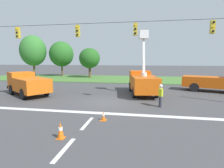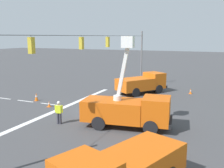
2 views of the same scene
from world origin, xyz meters
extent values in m
plane|color=#424244|center=(0.00, 0.00, 0.00)|extent=(200.00, 200.00, 0.00)
cube|color=#477533|center=(0.00, 18.00, 0.05)|extent=(56.00, 12.00, 0.10)
cube|color=silver|center=(0.00, -3.22, 0.00)|extent=(17.60, 0.50, 0.01)
cube|color=silver|center=(0.00, -5.22, 0.00)|extent=(0.20, 2.00, 0.01)
cube|color=silver|center=(0.00, -8.22, 0.00)|extent=(0.20, 2.00, 0.01)
cylinder|color=black|center=(0.00, 0.00, 6.60)|extent=(26.00, 0.03, 0.03)
cylinder|color=black|center=(-8.02, 0.00, 6.55)|extent=(0.02, 0.02, 0.10)
cube|color=gold|center=(-8.02, 0.00, 6.02)|extent=(0.32, 0.28, 0.96)
cylinder|color=yellow|center=(-8.02, -0.16, 6.34)|extent=(0.16, 0.05, 0.16)
cylinder|color=black|center=(-8.02, -0.16, 6.02)|extent=(0.16, 0.05, 0.16)
cylinder|color=black|center=(-8.02, -0.16, 5.70)|extent=(0.16, 0.05, 0.16)
cylinder|color=black|center=(-2.39, 0.00, 6.55)|extent=(0.02, 0.02, 0.10)
cube|color=gold|center=(-2.39, 0.00, 6.02)|extent=(0.32, 0.28, 0.96)
cylinder|color=yellow|center=(-2.39, -0.16, 6.34)|extent=(0.16, 0.05, 0.16)
cylinder|color=black|center=(-2.39, -0.16, 6.02)|extent=(0.16, 0.05, 0.16)
cylinder|color=black|center=(-2.39, -0.16, 5.70)|extent=(0.16, 0.05, 0.16)
cylinder|color=black|center=(2.43, 0.00, 6.55)|extent=(0.02, 0.02, 0.10)
cube|color=gold|center=(2.43, 0.00, 6.02)|extent=(0.32, 0.28, 0.96)
cylinder|color=yellow|center=(2.43, -0.16, 6.34)|extent=(0.16, 0.05, 0.16)
cylinder|color=black|center=(2.43, -0.16, 6.02)|extent=(0.16, 0.05, 0.16)
cylinder|color=black|center=(2.43, -0.16, 5.70)|extent=(0.16, 0.05, 0.16)
cylinder|color=black|center=(8.11, 0.00, 6.55)|extent=(0.02, 0.02, 0.10)
cube|color=gold|center=(8.11, 0.00, 6.02)|extent=(0.32, 0.28, 0.96)
cylinder|color=black|center=(8.11, -0.16, 6.34)|extent=(0.16, 0.05, 0.16)
cylinder|color=yellow|center=(8.11, -0.16, 6.02)|extent=(0.16, 0.05, 0.16)
cylinder|color=black|center=(8.11, -0.16, 5.70)|extent=(0.16, 0.05, 0.16)
cylinder|color=brown|center=(-19.67, 19.43, 1.62)|extent=(0.40, 0.40, 3.24)
ellipsoid|color=#33752D|center=(-19.67, 19.43, 5.51)|extent=(5.35, 5.22, 6.36)
cylinder|color=brown|center=(-14.21, 21.27, 1.34)|extent=(0.35, 0.35, 2.68)
ellipsoid|color=#286623|center=(-14.21, 21.27, 4.84)|extent=(5.10, 5.19, 5.34)
cylinder|color=brown|center=(-7.27, 19.12, 1.10)|extent=(0.47, 0.47, 2.20)
ellipsoid|color=#235B1E|center=(-7.27, 19.12, 3.94)|extent=(4.09, 4.34, 3.94)
cube|color=#D6560F|center=(3.26, 3.06, 1.24)|extent=(3.00, 4.68, 1.48)
cube|color=#D6560F|center=(2.78, 6.14, 1.42)|extent=(2.52, 2.20, 1.84)
cube|color=#1E2838|center=(2.68, 6.79, 1.74)|extent=(1.99, 0.41, 0.83)
cube|color=black|center=(2.62, 7.15, 0.65)|extent=(2.34, 0.52, 0.30)
cylinder|color=black|center=(1.75, 5.73, 0.50)|extent=(0.43, 1.03, 1.00)
cylinder|color=black|center=(3.88, 6.06, 0.50)|extent=(0.43, 1.03, 1.00)
cylinder|color=black|center=(2.32, 2.12, 0.50)|extent=(0.43, 1.03, 1.00)
cylinder|color=black|center=(4.45, 2.46, 0.50)|extent=(0.43, 1.03, 1.00)
cylinder|color=silver|center=(3.22, 3.37, 2.16)|extent=(0.60, 0.60, 0.36)
cube|color=white|center=(3.16, 3.73, 3.94)|extent=(0.39, 1.00, 3.97)
cube|color=white|center=(3.10, 4.10, 6.16)|extent=(1.01, 0.93, 0.80)
cube|color=orange|center=(-7.67, 0.97, 1.16)|extent=(4.66, 4.24, 1.32)
cube|color=orange|center=(-10.02, 2.59, 1.40)|extent=(2.72, 2.87, 1.80)
cube|color=#1E2838|center=(-10.51, 2.93, 1.72)|extent=(1.24, 1.74, 0.81)
cube|color=black|center=(-10.79, 3.12, 0.65)|extent=(1.49, 2.07, 0.30)
cylinder|color=black|center=(-10.46, 1.55, 0.50)|extent=(0.98, 0.80, 1.00)
cylinder|color=black|center=(-9.21, 3.37, 0.50)|extent=(0.98, 0.80, 1.00)
cylinder|color=black|center=(-7.70, -0.34, 0.50)|extent=(0.98, 0.80, 1.00)
cylinder|color=black|center=(-6.45, 1.48, 0.50)|extent=(0.98, 0.80, 1.00)
cube|color=#D6560F|center=(10.02, 7.26, 1.10)|extent=(4.79, 3.60, 1.19)
cylinder|color=black|center=(9.66, 8.51, 0.50)|extent=(1.04, 0.60, 1.00)
cylinder|color=black|center=(8.95, 6.53, 0.50)|extent=(1.04, 0.60, 1.00)
cylinder|color=#383842|center=(4.46, -0.77, 0.42)|extent=(0.18, 0.18, 0.85)
cylinder|color=#383842|center=(4.50, -0.97, 0.42)|extent=(0.18, 0.18, 0.85)
cube|color=#D8EA26|center=(4.48, -0.87, 1.15)|extent=(0.31, 0.44, 0.60)
cube|color=silver|center=(4.48, -0.87, 1.15)|extent=(0.16, 0.43, 0.62)
cylinder|color=#D8EA26|center=(4.43, -0.61, 1.18)|extent=(0.11, 0.11, 0.55)
cylinder|color=#D8EA26|center=(4.53, -1.14, 1.18)|extent=(0.11, 0.11, 0.55)
sphere|color=tan|center=(4.48, -0.87, 1.58)|extent=(0.22, 0.22, 0.22)
sphere|color=white|center=(4.48, -0.87, 1.64)|extent=(0.26, 0.26, 0.26)
cube|color=orange|center=(0.81, -4.60, 0.01)|extent=(0.36, 0.36, 0.03)
cone|color=orange|center=(0.81, -4.60, 0.31)|extent=(0.22, 0.22, 0.56)
cylinder|color=white|center=(0.81, -4.60, 0.34)|extent=(0.14, 0.14, 0.10)
cube|color=orange|center=(-0.61, -7.29, 0.01)|extent=(0.36, 0.36, 0.03)
cone|color=orange|center=(-0.61, -7.29, 0.43)|extent=(0.32, 0.32, 0.79)
cylinder|color=white|center=(-0.61, -7.29, 0.47)|extent=(0.20, 0.20, 0.14)
cube|color=orange|center=(-10.45, 6.80, 0.01)|extent=(0.36, 0.36, 0.03)
cone|color=orange|center=(-10.45, 6.80, 0.33)|extent=(0.24, 0.24, 0.59)
cylinder|color=white|center=(-10.45, 6.80, 0.36)|extent=(0.15, 0.15, 0.11)
camera|label=1|loc=(3.05, -14.45, 3.61)|focal=28.00mm
camera|label=2|loc=(20.22, 10.50, 6.53)|focal=42.00mm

